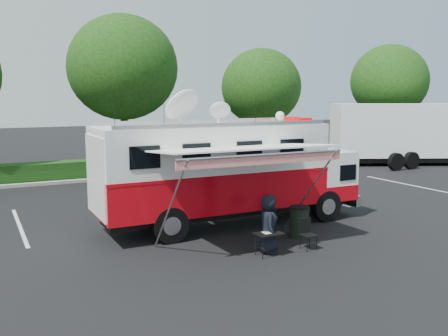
% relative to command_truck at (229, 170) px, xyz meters
% --- Properties ---
extents(ground_plane, '(120.00, 120.00, 0.00)m').
position_rel_command_truck_xyz_m(ground_plane, '(0.08, 0.00, -1.89)').
color(ground_plane, black).
rests_on(ground_plane, ground).
extents(back_border, '(60.00, 6.14, 8.87)m').
position_rel_command_truck_xyz_m(back_border, '(1.22, 12.90, 3.11)').
color(back_border, '#9E998E').
rests_on(back_border, ground_plane).
extents(stall_lines, '(24.12, 5.50, 0.01)m').
position_rel_command_truck_xyz_m(stall_lines, '(-0.42, 3.00, -1.89)').
color(stall_lines, silver).
rests_on(stall_lines, ground_plane).
extents(command_truck, '(9.19, 2.53, 4.41)m').
position_rel_command_truck_xyz_m(command_truck, '(0.00, 0.00, 0.00)').
color(command_truck, black).
rests_on(command_truck, ground_plane).
extents(awning, '(5.02, 2.59, 3.03)m').
position_rel_command_truck_xyz_m(awning, '(-0.82, -2.63, 0.95)').
color(awning, white).
rests_on(awning, ground_plane).
extents(person, '(0.79, 0.95, 1.66)m').
position_rel_command_truck_xyz_m(person, '(-0.42, -3.23, -1.89)').
color(person, black).
rests_on(person, ground_plane).
extents(folding_table, '(0.78, 0.57, 0.65)m').
position_rel_command_truck_xyz_m(folding_table, '(-0.54, -3.46, -1.29)').
color(folding_table, black).
rests_on(folding_table, ground_plane).
extents(folding_chair, '(0.43, 0.45, 0.88)m').
position_rel_command_truck_xyz_m(folding_chair, '(0.78, -3.40, -1.37)').
color(folding_chair, black).
rests_on(folding_chair, ground_plane).
extents(trash_bin, '(0.64, 0.64, 0.96)m').
position_rel_command_truck_xyz_m(trash_bin, '(1.33, -2.26, -1.41)').
color(trash_bin, black).
rests_on(trash_bin, ground_plane).
extents(semi_trailer, '(12.56, 7.65, 3.89)m').
position_rel_command_truck_xyz_m(semi_trailer, '(18.80, 7.84, 0.16)').
color(semi_trailer, white).
rests_on(semi_trailer, ground_plane).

